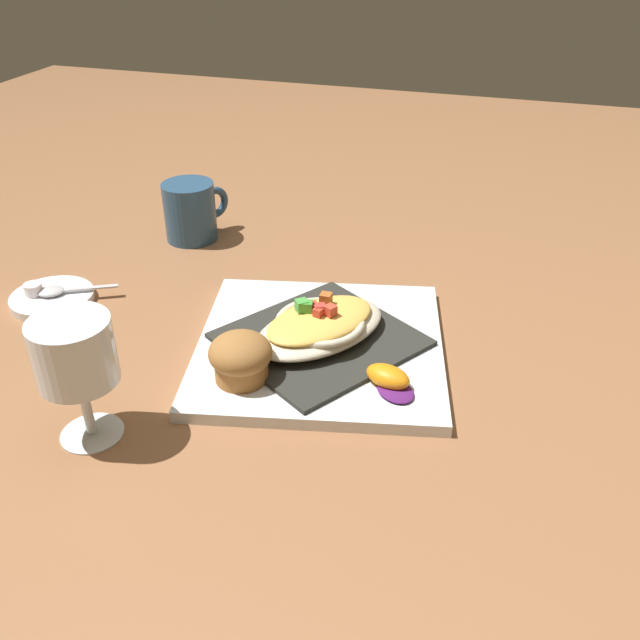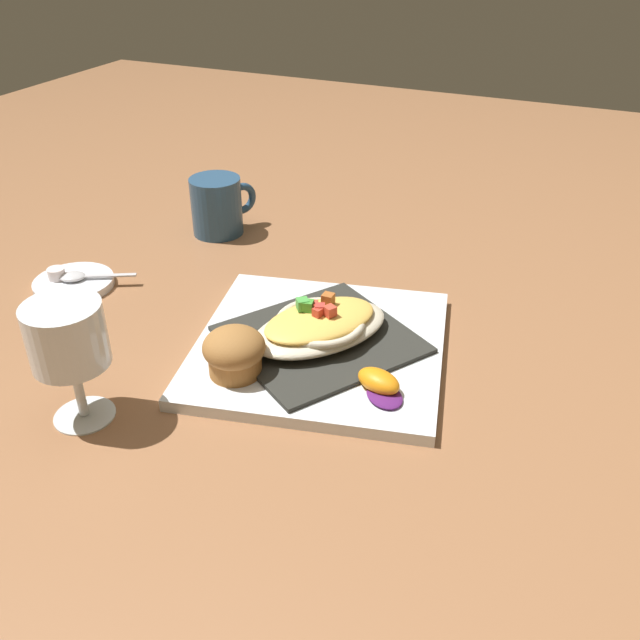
% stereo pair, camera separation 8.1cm
% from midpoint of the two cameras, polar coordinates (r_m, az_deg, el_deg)
% --- Properties ---
extents(ground_plane, '(2.60, 2.60, 0.00)m').
position_cam_midpoint_polar(ground_plane, '(0.84, -2.78, -2.70)').
color(ground_plane, '#976541').
extents(square_plate, '(0.35, 0.35, 0.01)m').
position_cam_midpoint_polar(square_plate, '(0.83, -2.79, -2.28)').
color(square_plate, white).
rests_on(square_plate, ground_plane).
extents(folded_napkin, '(0.27, 0.28, 0.01)m').
position_cam_midpoint_polar(folded_napkin, '(0.83, -2.81, -1.69)').
color(folded_napkin, '#2C2D28').
rests_on(folded_napkin, square_plate).
extents(gratin_dish, '(0.18, 0.20, 0.05)m').
position_cam_midpoint_polar(gratin_dish, '(0.81, -2.85, -0.48)').
color(gratin_dish, beige).
rests_on(gratin_dish, folded_napkin).
extents(muffin, '(0.07, 0.07, 0.06)m').
position_cam_midpoint_polar(muffin, '(0.76, -9.63, -3.16)').
color(muffin, '#A3652E').
rests_on(muffin, square_plate).
extents(orange_garnish, '(0.07, 0.06, 0.02)m').
position_cam_midpoint_polar(orange_garnish, '(0.75, 2.69, -5.05)').
color(orange_garnish, '#541D63').
rests_on(orange_garnish, square_plate).
extents(coffee_mug, '(0.08, 0.11, 0.09)m').
position_cam_midpoint_polar(coffee_mug, '(1.13, -12.68, 8.51)').
color(coffee_mug, '#2A4D6F').
rests_on(coffee_mug, ground_plane).
extents(stemmed_glass, '(0.08, 0.08, 0.14)m').
position_cam_midpoint_polar(stemmed_glass, '(0.71, -22.71, -3.05)').
color(stemmed_glass, white).
rests_on(stemmed_glass, ground_plane).
extents(creamer_saucer, '(0.11, 0.11, 0.01)m').
position_cam_midpoint_polar(creamer_saucer, '(1.02, -23.43, 1.60)').
color(creamer_saucer, white).
rests_on(creamer_saucer, ground_plane).
extents(spoon, '(0.10, 0.06, 0.01)m').
position_cam_midpoint_polar(spoon, '(1.01, -23.24, 2.15)').
color(spoon, silver).
rests_on(spoon, creamer_saucer).
extents(creamer_cup_0, '(0.02, 0.02, 0.02)m').
position_cam_midpoint_polar(creamer_cup_0, '(1.02, -24.95, 2.12)').
color(creamer_cup_0, white).
rests_on(creamer_cup_0, creamer_saucer).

